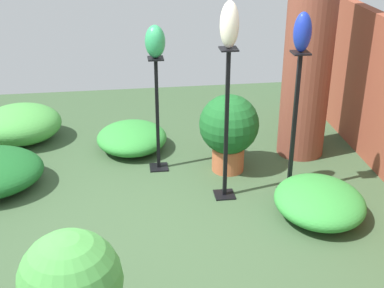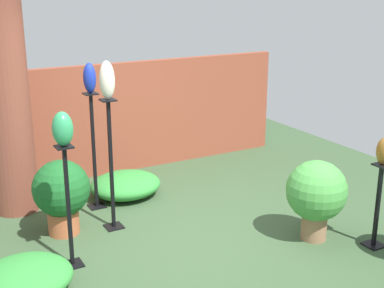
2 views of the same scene
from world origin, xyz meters
name	(u,v)px [view 2 (image 2 of 2)]	position (x,y,z in m)	size (l,w,h in m)	color
ground_plane	(191,239)	(0.00, 0.00, 0.00)	(8.00, 8.00, 0.00)	#385133
brick_wall_back	(109,120)	(0.00, 2.47, 0.81)	(5.60, 0.12, 1.62)	brown
brick_pillar	(7,103)	(-1.51, 1.75, 1.37)	(0.53, 0.53, 2.74)	brown
pedestal_ivory	(111,170)	(-0.65, 0.69, 0.70)	(0.20, 0.20, 1.52)	black
pedestal_cobalt	(94,156)	(-0.62, 1.35, 0.68)	(0.20, 0.20, 1.46)	black
pedestal_jade	(69,212)	(-1.33, 0.08, 0.58)	(0.20, 0.20, 1.26)	black
pedestal_bronze	(377,210)	(1.65, -1.10, 0.42)	(0.20, 0.20, 0.93)	black
art_vase_ivory	(107,80)	(-0.65, 0.69, 1.73)	(0.17, 0.17, 0.42)	beige
art_vase_cobalt	(90,78)	(-0.62, 1.35, 1.65)	(0.15, 0.17, 0.36)	#192D9E
art_vase_jade	(63,129)	(-1.33, 0.08, 1.42)	(0.20, 0.20, 0.33)	#2D9356
art_vase_bronze	(384,151)	(1.65, -1.10, 1.07)	(0.14, 0.16, 0.29)	brown
potted_plant_mid_right	(61,192)	(-1.19, 0.83, 0.50)	(0.64, 0.64, 0.86)	#B25B38
potted_plant_mid_left	(316,193)	(1.19, -0.65, 0.54)	(0.66, 0.66, 0.90)	#936B4C
foliage_bed_center	(25,278)	(-1.84, -0.19, 0.15)	(0.86, 0.82, 0.30)	#338C38
foliage_bed_rear	(126,185)	(-0.16, 1.50, 0.16)	(0.94, 0.84, 0.32)	#338C38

